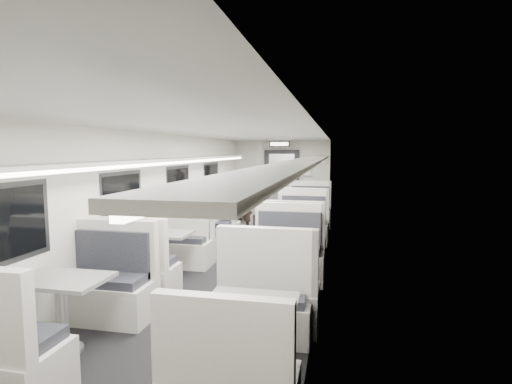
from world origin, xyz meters
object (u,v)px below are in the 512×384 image
at_px(vestibule_door, 282,184).
at_px(booth_left_b, 200,235).
at_px(booth_left_c, 163,255).
at_px(booth_left_a, 226,219).
at_px(booth_right_d, 252,335).
at_px(booth_right_a, 307,216).
at_px(booth_right_b, 299,233).
at_px(passenger, 243,202).
at_px(booth_left_d, 63,314).
at_px(booth_right_c, 281,271).
at_px(exit_sign, 280,144).

bearing_deg(vestibule_door, booth_left_b, -101.62).
relative_size(booth_left_b, booth_left_c, 0.91).
relative_size(booth_left_a, booth_right_d, 0.95).
bearing_deg(booth_left_a, booth_right_a, 12.96).
distance_m(booth_right_b, passenger, 2.47).
bearing_deg(vestibule_door, booth_right_d, -83.66).
xyz_separation_m(booth_left_d, passenger, (0.39, 6.39, 0.36)).
distance_m(booth_right_b, vestibule_door, 4.62).
distance_m(passenger, vestibule_door, 2.71).
height_order(booth_left_c, booth_right_b, booth_right_b).
distance_m(booth_left_b, booth_right_d, 4.60).
height_order(booth_left_d, passenger, passenger).
bearing_deg(booth_right_a, vestibule_door, 112.59).
height_order(booth_left_a, booth_right_c, booth_right_c).
relative_size(passenger, vestibule_door, 0.73).
bearing_deg(booth_right_d, passenger, 104.20).
bearing_deg(booth_right_b, booth_left_a, 141.23).
bearing_deg(booth_right_d, booth_left_b, 115.76).
height_order(booth_right_c, passenger, passenger).
height_order(booth_left_a, booth_right_a, booth_right_a).
height_order(booth_right_b, vestibule_door, vestibule_door).
distance_m(booth_right_a, booth_right_c, 4.72).
bearing_deg(exit_sign, booth_right_a, -62.43).
relative_size(booth_left_b, exit_sign, 3.25).
distance_m(booth_left_d, booth_right_b, 4.97).
bearing_deg(booth_left_b, passenger, 80.18).
bearing_deg(booth_left_b, booth_right_a, 50.87).
bearing_deg(booth_left_c, vestibule_door, 81.41).
xyz_separation_m(booth_left_b, booth_left_c, (0.00, -1.76, 0.04)).
xyz_separation_m(booth_right_d, exit_sign, (-1.00, 8.52, 1.91)).
distance_m(booth_right_a, exit_sign, 2.85).
bearing_deg(booth_left_d, booth_right_b, 66.25).
distance_m(booth_left_b, booth_right_c, 3.02).
xyz_separation_m(booth_left_b, booth_right_b, (2.00, 0.39, 0.04)).
height_order(booth_left_b, booth_right_c, booth_right_c).
xyz_separation_m(booth_left_b, passenger, (0.39, 2.23, 0.41)).
xyz_separation_m(booth_left_d, vestibule_door, (1.00, 9.01, 0.63)).
distance_m(booth_right_d, exit_sign, 8.79).
distance_m(booth_left_c, booth_right_b, 2.94).
distance_m(booth_right_c, booth_right_d, 1.88).
height_order(booth_right_a, booth_right_b, booth_right_a).
distance_m(booth_right_a, booth_right_b, 2.07).
relative_size(booth_right_b, booth_right_c, 0.97).
relative_size(booth_right_b, passenger, 1.46).
bearing_deg(passenger, booth_left_d, -76.11).
relative_size(booth_left_d, vestibule_door, 1.08).
xyz_separation_m(booth_left_a, booth_right_a, (2.00, 0.46, 0.07)).
xyz_separation_m(booth_right_b, passenger, (-1.61, 1.84, 0.37)).
bearing_deg(booth_right_a, booth_left_d, -106.83).
xyz_separation_m(booth_left_b, booth_right_c, (2.00, -2.26, 0.05)).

